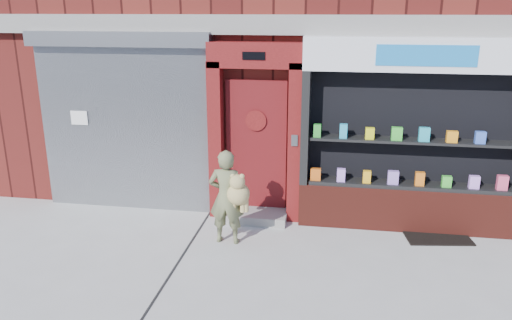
# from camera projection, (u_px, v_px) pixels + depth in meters

# --- Properties ---
(ground) EXTENTS (80.00, 80.00, 0.00)m
(ground) POSITION_uv_depth(u_px,v_px,m) (288.00, 275.00, 6.61)
(ground) COLOR #9E9E99
(ground) RESTS_ON ground
(shutter_bay) EXTENTS (3.10, 0.30, 3.04)m
(shutter_bay) POSITION_uv_depth(u_px,v_px,m) (124.00, 112.00, 8.39)
(shutter_bay) COLOR gray
(shutter_bay) RESTS_ON ground
(red_door_bay) EXTENTS (1.52, 0.58, 2.90)m
(red_door_bay) POSITION_uv_depth(u_px,v_px,m) (255.00, 133.00, 8.06)
(red_door_bay) COLOR #510D0E
(red_door_bay) RESTS_ON ground
(pharmacy_bay) EXTENTS (3.50, 0.41, 3.00)m
(pharmacy_bay) POSITION_uv_depth(u_px,v_px,m) (415.00, 145.00, 7.66)
(pharmacy_bay) COLOR #5D1E16
(pharmacy_bay) RESTS_ON ground
(woman) EXTENTS (0.62, 0.37, 1.44)m
(woman) POSITION_uv_depth(u_px,v_px,m) (228.00, 196.00, 7.35)
(woman) COLOR #696E48
(woman) RESTS_ON ground
(doormat) EXTENTS (1.06, 0.81, 0.02)m
(doormat) POSITION_uv_depth(u_px,v_px,m) (436.00, 235.00, 7.74)
(doormat) COLOR black
(doormat) RESTS_ON ground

